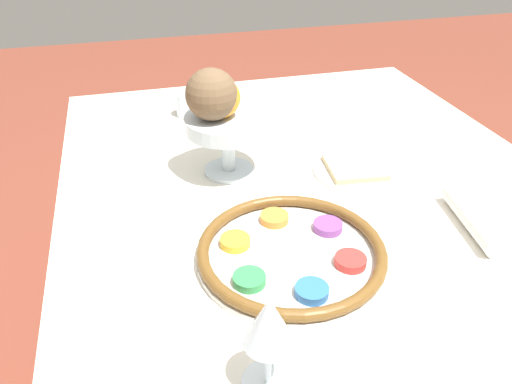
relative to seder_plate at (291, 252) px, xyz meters
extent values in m
cube|color=silver|center=(0.08, -0.12, -0.38)|extent=(1.50, 1.01, 0.73)
cylinder|color=silver|center=(0.00, 0.00, -0.01)|extent=(0.31, 0.31, 0.01)
torus|color=brown|center=(0.00, 0.00, 0.00)|extent=(0.31, 0.31, 0.02)
cylinder|color=orange|center=(0.10, 0.00, 0.00)|extent=(0.05, 0.05, 0.01)
cylinder|color=gold|center=(0.05, 0.08, 0.00)|extent=(0.05, 0.05, 0.01)
cylinder|color=#33934C|center=(-0.05, 0.08, 0.00)|extent=(0.05, 0.05, 0.01)
cylinder|color=#2D6BB7|center=(-0.10, 0.00, 0.00)|extent=(0.05, 0.05, 0.01)
cylinder|color=red|center=(-0.05, -0.08, 0.00)|extent=(0.05, 0.05, 0.01)
cylinder|color=#844299|center=(0.05, -0.08, 0.00)|extent=(0.05, 0.05, 0.01)
cylinder|color=silver|center=(-0.22, 0.10, -0.01)|extent=(0.07, 0.07, 0.00)
cylinder|color=silver|center=(-0.22, 0.10, 0.02)|extent=(0.01, 0.01, 0.07)
cone|color=silver|center=(-0.22, 0.10, 0.09)|extent=(0.06, 0.06, 0.07)
cylinder|color=silver|center=(0.30, 0.04, -0.01)|extent=(0.10, 0.10, 0.01)
cylinder|color=silver|center=(0.30, 0.04, 0.04)|extent=(0.03, 0.03, 0.09)
cylinder|color=silver|center=(0.30, 0.04, 0.10)|extent=(0.17, 0.17, 0.03)
sphere|color=orange|center=(0.31, 0.05, 0.15)|extent=(0.08, 0.08, 0.08)
sphere|color=brown|center=(0.30, 0.07, 0.16)|extent=(0.10, 0.10, 0.10)
cylinder|color=silver|center=(0.23, -0.22, -0.01)|extent=(0.17, 0.17, 0.01)
cube|color=#D1B784|center=(0.23, -0.22, 0.00)|extent=(0.12, 0.12, 0.01)
cylinder|color=white|center=(0.00, -0.34, 0.01)|extent=(0.18, 0.07, 0.04)
cylinder|color=silver|center=(0.62, 0.08, 0.01)|extent=(0.06, 0.06, 0.06)
camera|label=1|loc=(-0.59, 0.22, 0.52)|focal=35.00mm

